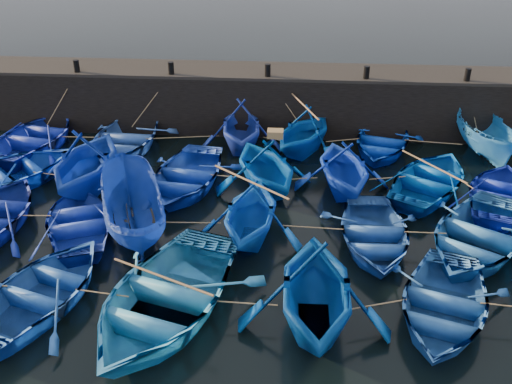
{
  "coord_description": "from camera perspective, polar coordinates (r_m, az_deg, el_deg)",
  "views": [
    {
      "loc": [
        1.22,
        -13.14,
        9.71
      ],
      "look_at": [
        0.0,
        3.2,
        0.7
      ],
      "focal_mm": 40.0,
      "sensor_mm": 36.0,
      "label": 1
    }
  ],
  "objects": [
    {
      "name": "boat_21",
      "position": [
        15.79,
        -20.62,
        -9.17
      ],
      "size": [
        4.5,
        5.34,
        0.95
      ],
      "primitive_type": "imported",
      "rotation": [
        0.0,
        0.0,
        2.83
      ],
      "color": "#1B4C9B",
      "rests_on": "ground"
    },
    {
      "name": "boat_8",
      "position": [
        20.37,
        -7.04,
        1.66
      ],
      "size": [
        4.02,
        5.18,
        0.99
      ],
      "primitive_type": "imported",
      "rotation": [
        0.0,
        0.0,
        -0.14
      ],
      "color": "#183EB6",
      "rests_on": "ground"
    },
    {
      "name": "boat_14",
      "position": [
        18.51,
        -17.21,
        -2.68
      ],
      "size": [
        4.38,
        5.07,
        0.88
      ],
      "primitive_type": "imported",
      "rotation": [
        0.0,
        0.0,
        3.51
      ],
      "color": "blue",
      "rests_on": "ground"
    },
    {
      "name": "boat_12",
      "position": [
        20.87,
        23.33,
        -0.09
      ],
      "size": [
        4.53,
        5.19,
        0.9
      ],
      "primitive_type": "imported",
      "rotation": [
        0.0,
        0.0,
        2.75
      ],
      "color": "#1125B0",
      "rests_on": "ground"
    },
    {
      "name": "boat_15",
      "position": [
        17.63,
        -12.29,
        -1.81
      ],
      "size": [
        3.41,
        5.13,
        1.86
      ],
      "primitive_type": "imported",
      "rotation": [
        0.0,
        0.0,
        3.51
      ],
      "color": "navy",
      "rests_on": "ground"
    },
    {
      "name": "boat_18",
      "position": [
        18.01,
        21.27,
        -4.04
      ],
      "size": [
        5.86,
        6.35,
        1.07
      ],
      "primitive_type": "imported",
      "rotation": [
        0.0,
        0.0,
        -0.55
      ],
      "color": "#2363B2",
      "rests_on": "ground"
    },
    {
      "name": "bollard_3",
      "position": [
        23.91,
        10.99,
        11.66
      ],
      "size": [
        0.24,
        0.24,
        0.5
      ],
      "primitive_type": "cylinder",
      "color": "black",
      "rests_on": "quay_top"
    },
    {
      "name": "boat_16",
      "position": [
        17.04,
        -0.56,
        -1.99
      ],
      "size": [
        3.59,
        4.05,
        1.98
      ],
      "primitive_type": "imported",
      "rotation": [
        0.0,
        0.0,
        -0.1
      ],
      "color": "blue",
      "rests_on": "ground"
    },
    {
      "name": "boat_24",
      "position": [
        15.14,
        18.19,
        -10.59
      ],
      "size": [
        4.42,
        5.23,
        0.92
      ],
      "primitive_type": "imported",
      "rotation": [
        0.0,
        0.0,
        -0.32
      ],
      "color": "#2459A0",
      "rests_on": "ground"
    },
    {
      "name": "boat_2",
      "position": [
        23.04,
        -1.52,
        6.68
      ],
      "size": [
        3.82,
        4.3,
        2.07
      ],
      "primitive_type": "imported",
      "rotation": [
        0.0,
        0.0,
        0.11
      ],
      "color": "#1C35A0",
      "rests_on": "ground"
    },
    {
      "name": "boat_4",
      "position": [
        23.55,
        12.44,
        4.95
      ],
      "size": [
        4.2,
        5.07,
        0.91
      ],
      "primitive_type": "imported",
      "rotation": [
        0.0,
        0.0,
        -0.27
      ],
      "color": "#06319F",
      "rests_on": "ground"
    },
    {
      "name": "boat_10",
      "position": [
        19.89,
        8.82,
        2.56
      ],
      "size": [
        3.96,
        4.41,
        2.06
      ],
      "primitive_type": "imported",
      "rotation": [
        0.0,
        0.0,
        3.31
      ],
      "color": "#0F37CD",
      "rests_on": "ground"
    },
    {
      "name": "bollard_2",
      "position": [
        23.78,
        1.18,
        12.08
      ],
      "size": [
        0.24,
        0.24,
        0.5
      ],
      "primitive_type": "cylinder",
      "color": "black",
      "rests_on": "quay_top"
    },
    {
      "name": "boat_7",
      "position": [
        20.57,
        -16.59,
        3.09
      ],
      "size": [
        4.19,
        4.78,
        2.4
      ],
      "primitive_type": "imported",
      "rotation": [
        0.0,
        0.0,
        3.09
      ],
      "color": "#0C2E97",
      "rests_on": "ground"
    },
    {
      "name": "boat_22",
      "position": [
        14.59,
        -9.2,
        -10.31
      ],
      "size": [
        5.59,
        6.69,
        1.19
      ],
      "primitive_type": "imported",
      "rotation": [
        0.0,
        0.0,
        -0.29
      ],
      "color": "#2A7DCA",
      "rests_on": "ground"
    },
    {
      "name": "boat_3",
      "position": [
        22.72,
        4.79,
        6.13
      ],
      "size": [
        4.65,
        4.86,
        1.98
      ],
      "primitive_type": "imported",
      "rotation": [
        0.0,
        0.0,
        -0.49
      ],
      "color": "#0248B0",
      "rests_on": "ground"
    },
    {
      "name": "boat_0",
      "position": [
        24.95,
        -21.18,
        5.21
      ],
      "size": [
        4.45,
        5.65,
        1.06
      ],
      "primitive_type": "imported",
      "rotation": [
        0.0,
        0.0,
        2.98
      ],
      "color": "navy",
      "rests_on": "ground"
    },
    {
      "name": "boat_6",
      "position": [
        22.22,
        -23.47,
        1.86
      ],
      "size": [
        6.13,
        6.2,
        1.05
      ],
      "primitive_type": "imported",
      "rotation": [
        0.0,
        0.0,
        2.39
      ],
      "color": "blue",
      "rests_on": "ground"
    },
    {
      "name": "boat_23",
      "position": [
        13.87,
        6.0,
        -9.49
      ],
      "size": [
        3.82,
        4.42,
        2.3
      ],
      "primitive_type": "imported",
      "rotation": [
        0.0,
        0.0,
        0.01
      ],
      "color": "#023D89",
      "rests_on": "ground"
    },
    {
      "name": "boat_5",
      "position": [
        24.07,
        22.12,
        5.05
      ],
      "size": [
        2.28,
        4.67,
        1.73
      ],
      "primitive_type": "imported",
      "rotation": [
        0.0,
        0.0,
        0.14
      ],
      "color": "blue",
      "rests_on": "ground"
    },
    {
      "name": "bollard_1",
      "position": [
        24.32,
        -8.5,
        12.15
      ],
      "size": [
        0.24,
        0.24,
        0.5
      ],
      "primitive_type": "cylinder",
      "color": "black",
      "rests_on": "quay_top"
    },
    {
      "name": "loose_oars",
      "position": [
        18.1,
        4.42,
        1.95
      ],
      "size": [
        10.19,
        12.1,
        1.09
      ],
      "color": "#99724C",
      "rests_on": "ground"
    },
    {
      "name": "mooring_ropes",
      "position": [
        20.22,
        -0.5,
        2.89
      ],
      "size": [
        18.07,
        11.79,
        2.1
      ],
      "color": "tan",
      "rests_on": "ground"
    },
    {
      "name": "ground",
      "position": [
        16.39,
        -0.84,
        -7.54
      ],
      "size": [
        120.0,
        120.0,
        0.0
      ],
      "primitive_type": "plane",
      "color": "black",
      "rests_on": "ground"
    },
    {
      "name": "bollard_4",
      "position": [
        24.7,
        20.4,
        10.94
      ],
      "size": [
        0.24,
        0.24,
        0.5
      ],
      "primitive_type": "cylinder",
      "color": "black",
      "rests_on": "quay_top"
    },
    {
      "name": "boat_17",
      "position": [
        17.38,
        11.68,
        -4.08
      ],
      "size": [
        3.12,
        4.34,
        0.9
      ],
      "primitive_type": "imported",
      "rotation": [
        0.0,
        0.0,
        0.01
      ],
      "color": "#22509C",
      "rests_on": "ground"
    },
    {
      "name": "wooden_crate",
      "position": [
        19.16,
        1.94,
        5.86
      ],
      "size": [
        0.54,
        0.41,
        0.25
      ],
      "primitive_type": "cube",
      "color": "olive",
      "rests_on": "boat_9"
    },
    {
      "name": "boat_9",
      "position": [
        19.67,
        1.01,
        2.71
      ],
      "size": [
        4.83,
        5.11,
        2.12
      ],
      "primitive_type": "imported",
      "rotation": [
        0.0,
        0.0,
        3.56
      ],
      "color": "#0046A0",
      "rests_on": "ground"
    },
    {
      "name": "quay_wall",
      "position": [
        25.14,
        1.26,
        9.13
      ],
      "size": [
        26.0,
        2.5,
        2.5
      ],
      "primitive_type": "cube",
      "color": "black",
      "rests_on": "ground"
    },
    {
      "name": "boat_1",
      "position": [
        23.69,
        -13.06,
        5.23
      ],
      "size": [
        3.94,
        5.32,
        1.06
      ],
      "primitive_type": "imported",
      "rotation": [
        0.0,
        0.0,
        -0.05
      ],
      "color": "#2F57B0",
      "rests_on": "ground"
    },
    {
      "name": "quay_top",
      "position": [
        24.73,
        1.29,
        11.99
      ],
      "size": [
        26.0,
        2.5,
        0.12
      ],
      "primitive_type": "cube",
      "color": "black",
      "rests_on": "quay_wall"
    },
    {
      "name": "boat_11",
      "position": [
        20.91,
        17.11,
        1.24
      ],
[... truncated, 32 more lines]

